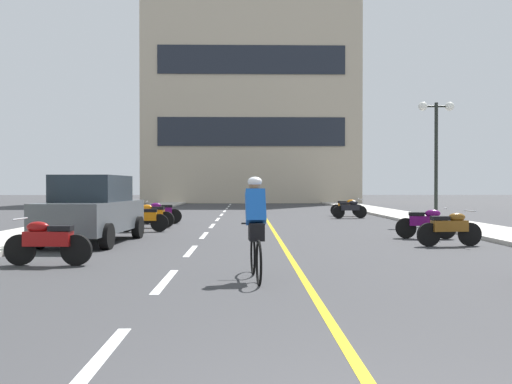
{
  "coord_description": "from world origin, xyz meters",
  "views": [
    {
      "loc": [
        -0.7,
        -2.65,
        1.53
      ],
      "look_at": [
        -0.3,
        18.67,
        1.3
      ],
      "focal_mm": 37.6,
      "sensor_mm": 36.0,
      "label": 1
    }
  ],
  "objects_px": {
    "motorcycle_6": "(152,215)",
    "motorcycle_9": "(347,207)",
    "motorcycle_2": "(47,241)",
    "motorcycle_5": "(142,218)",
    "motorcycle_8": "(350,208)",
    "motorcycle_4": "(426,223)",
    "parked_car_near": "(93,209)",
    "motorcycle_3": "(450,228)",
    "street_lamp_mid": "(436,133)",
    "cyclist_rider": "(256,225)",
    "motorcycle_7": "(160,212)"
  },
  "relations": [
    {
      "from": "motorcycle_4",
      "to": "motorcycle_8",
      "type": "height_order",
      "value": "same"
    },
    {
      "from": "motorcycle_2",
      "to": "motorcycle_3",
      "type": "height_order",
      "value": "same"
    },
    {
      "from": "parked_car_near",
      "to": "motorcycle_9",
      "type": "height_order",
      "value": "parked_car_near"
    },
    {
      "from": "street_lamp_mid",
      "to": "motorcycle_9",
      "type": "relative_size",
      "value": 2.91
    },
    {
      "from": "parked_car_near",
      "to": "motorcycle_2",
      "type": "height_order",
      "value": "parked_car_near"
    },
    {
      "from": "motorcycle_7",
      "to": "motorcycle_2",
      "type": "bearing_deg",
      "value": -91.76
    },
    {
      "from": "motorcycle_2",
      "to": "motorcycle_6",
      "type": "distance_m",
      "value": 9.46
    },
    {
      "from": "parked_car_near",
      "to": "cyclist_rider",
      "type": "bearing_deg",
      "value": -52.79
    },
    {
      "from": "motorcycle_5",
      "to": "parked_car_near",
      "type": "bearing_deg",
      "value": -100.66
    },
    {
      "from": "motorcycle_8",
      "to": "motorcycle_9",
      "type": "distance_m",
      "value": 1.86
    },
    {
      "from": "motorcycle_6",
      "to": "motorcycle_4",
      "type": "bearing_deg",
      "value": -26.61
    },
    {
      "from": "motorcycle_8",
      "to": "motorcycle_9",
      "type": "xyz_separation_m",
      "value": [
        0.24,
        1.84,
        0.0
      ]
    },
    {
      "from": "motorcycle_3",
      "to": "motorcycle_5",
      "type": "xyz_separation_m",
      "value": [
        -8.66,
        4.44,
        0.0
      ]
    },
    {
      "from": "parked_car_near",
      "to": "motorcycle_7",
      "type": "distance_m",
      "value": 7.43
    },
    {
      "from": "motorcycle_8",
      "to": "motorcycle_9",
      "type": "height_order",
      "value": "same"
    },
    {
      "from": "motorcycle_2",
      "to": "cyclist_rider",
      "type": "height_order",
      "value": "cyclist_rider"
    },
    {
      "from": "motorcycle_6",
      "to": "motorcycle_9",
      "type": "xyz_separation_m",
      "value": [
        8.68,
        7.35,
        0.0
      ]
    },
    {
      "from": "motorcycle_4",
      "to": "motorcycle_9",
      "type": "height_order",
      "value": "same"
    },
    {
      "from": "motorcycle_9",
      "to": "motorcycle_3",
      "type": "bearing_deg",
      "value": -89.95
    },
    {
      "from": "street_lamp_mid",
      "to": "motorcycle_9",
      "type": "xyz_separation_m",
      "value": [
        -2.57,
        5.52,
        -3.22
      ]
    },
    {
      "from": "motorcycle_4",
      "to": "motorcycle_5",
      "type": "xyz_separation_m",
      "value": [
        -8.7,
        2.49,
        0.0
      ]
    },
    {
      "from": "motorcycle_6",
      "to": "cyclist_rider",
      "type": "bearing_deg",
      "value": -71.69
    },
    {
      "from": "motorcycle_6",
      "to": "motorcycle_9",
      "type": "distance_m",
      "value": 11.37
    },
    {
      "from": "motorcycle_4",
      "to": "cyclist_rider",
      "type": "bearing_deg",
      "value": -127.36
    },
    {
      "from": "street_lamp_mid",
      "to": "motorcycle_9",
      "type": "distance_m",
      "value": 6.89
    },
    {
      "from": "motorcycle_2",
      "to": "motorcycle_9",
      "type": "bearing_deg",
      "value": 61.79
    },
    {
      "from": "motorcycle_3",
      "to": "motorcycle_9",
      "type": "xyz_separation_m",
      "value": [
        -0.01,
        13.67,
        0.0
      ]
    },
    {
      "from": "motorcycle_6",
      "to": "cyclist_rider",
      "type": "height_order",
      "value": "cyclist_rider"
    },
    {
      "from": "parked_car_near",
      "to": "cyclist_rider",
      "type": "distance_m",
      "value": 7.08
    },
    {
      "from": "motorcycle_2",
      "to": "motorcycle_5",
      "type": "xyz_separation_m",
      "value": [
        0.37,
        7.57,
        0.0
      ]
    },
    {
      "from": "motorcycle_7",
      "to": "motorcycle_9",
      "type": "relative_size",
      "value": 1.02
    },
    {
      "from": "motorcycle_7",
      "to": "motorcycle_9",
      "type": "xyz_separation_m",
      "value": [
        8.66,
        5.35,
        0.0
      ]
    },
    {
      "from": "motorcycle_2",
      "to": "motorcycle_6",
      "type": "bearing_deg",
      "value": 87.94
    },
    {
      "from": "motorcycle_3",
      "to": "motorcycle_5",
      "type": "height_order",
      "value": "same"
    },
    {
      "from": "motorcycle_6",
      "to": "motorcycle_8",
      "type": "bearing_deg",
      "value": 33.14
    },
    {
      "from": "cyclist_rider",
      "to": "motorcycle_3",
      "type": "bearing_deg",
      "value": 43.08
    },
    {
      "from": "motorcycle_6",
      "to": "motorcycle_8",
      "type": "height_order",
      "value": "same"
    },
    {
      "from": "motorcycle_5",
      "to": "street_lamp_mid",
      "type": "bearing_deg",
      "value": 18.3
    },
    {
      "from": "motorcycle_5",
      "to": "motorcycle_9",
      "type": "bearing_deg",
      "value": 46.88
    },
    {
      "from": "motorcycle_3",
      "to": "motorcycle_4",
      "type": "relative_size",
      "value": 1.01
    },
    {
      "from": "motorcycle_2",
      "to": "motorcycle_7",
      "type": "xyz_separation_m",
      "value": [
        0.35,
        11.45,
        0.0
      ]
    },
    {
      "from": "parked_car_near",
      "to": "motorcycle_6",
      "type": "xyz_separation_m",
      "value": [
        0.63,
        5.39,
        -0.44
      ]
    },
    {
      "from": "motorcycle_7",
      "to": "street_lamp_mid",
      "type": "bearing_deg",
      "value": -0.87
    },
    {
      "from": "street_lamp_mid",
      "to": "motorcycle_5",
      "type": "relative_size",
      "value": 2.84
    },
    {
      "from": "street_lamp_mid",
      "to": "motorcycle_2",
      "type": "bearing_deg",
      "value": -135.76
    },
    {
      "from": "motorcycle_4",
      "to": "street_lamp_mid",
      "type": "bearing_deg",
      "value": 67.94
    },
    {
      "from": "motorcycle_3",
      "to": "motorcycle_6",
      "type": "relative_size",
      "value": 1.0
    },
    {
      "from": "motorcycle_9",
      "to": "cyclist_rider",
      "type": "height_order",
      "value": "cyclist_rider"
    },
    {
      "from": "motorcycle_9",
      "to": "motorcycle_8",
      "type": "bearing_deg",
      "value": -97.31
    },
    {
      "from": "motorcycle_2",
      "to": "motorcycle_5",
      "type": "bearing_deg",
      "value": 87.22
    }
  ]
}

